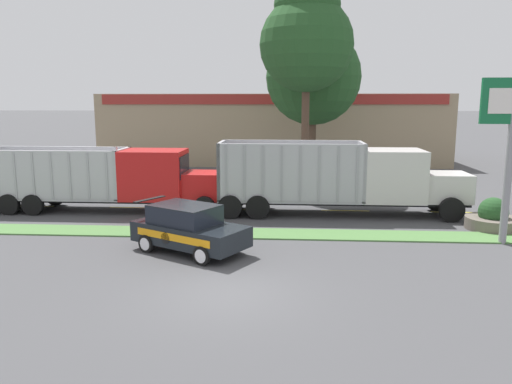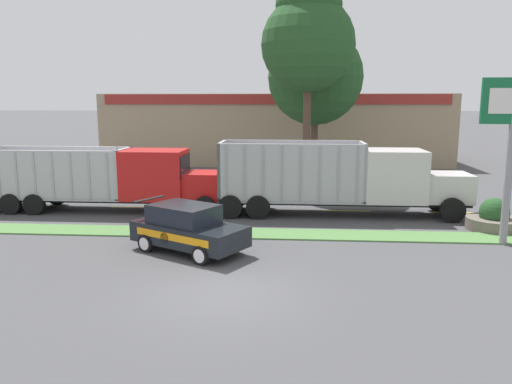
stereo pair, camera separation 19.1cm
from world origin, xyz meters
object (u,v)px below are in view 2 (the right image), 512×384
(dump_truck_trail, at_px, (130,180))
(stone_planter, at_px, (494,219))
(rally_car, at_px, (188,228))
(dump_truck_mid, at_px, (365,181))

(dump_truck_trail, relative_size, stone_planter, 5.57)
(dump_truck_trail, relative_size, rally_car, 2.73)
(dump_truck_mid, xyz_separation_m, dump_truck_trail, (-11.45, 0.04, -0.11))
(dump_truck_mid, height_order, rally_car, dump_truck_mid)
(stone_planter, bearing_deg, rally_car, -161.44)
(dump_truck_mid, relative_size, dump_truck_trail, 0.95)
(dump_truck_trail, distance_m, stone_planter, 16.76)
(dump_truck_trail, xyz_separation_m, rally_car, (4.29, -6.55, -0.66))
(dump_truck_mid, relative_size, stone_planter, 5.27)
(dump_truck_mid, distance_m, rally_car, 9.71)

